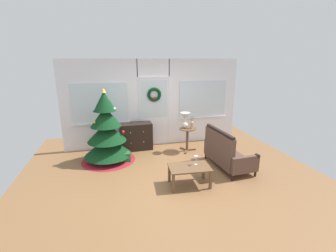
% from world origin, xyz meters
% --- Properties ---
extents(ground_plane, '(6.76, 6.76, 0.00)m').
position_xyz_m(ground_plane, '(0.00, 0.00, 0.00)').
color(ground_plane, brown).
extents(back_wall_with_door, '(5.20, 0.19, 2.55)m').
position_xyz_m(back_wall_with_door, '(0.00, 2.08, 1.28)').
color(back_wall_with_door, white).
rests_on(back_wall_with_door, ground).
extents(christmas_tree, '(1.37, 1.37, 1.88)m').
position_xyz_m(christmas_tree, '(-1.39, 1.18, 0.67)').
color(christmas_tree, '#4C331E').
rests_on(christmas_tree, ground).
extents(dresser_cabinet, '(0.91, 0.46, 0.78)m').
position_xyz_m(dresser_cabinet, '(-0.59, 1.79, 0.39)').
color(dresser_cabinet, black).
rests_on(dresser_cabinet, ground).
extents(settee_sofa, '(0.80, 1.40, 0.96)m').
position_xyz_m(settee_sofa, '(1.35, 0.08, 0.38)').
color(settee_sofa, black).
rests_on(settee_sofa, ground).
extents(side_table, '(0.50, 0.48, 0.67)m').
position_xyz_m(side_table, '(0.80, 1.31, 0.48)').
color(side_table, brown).
rests_on(side_table, ground).
extents(table_lamp, '(0.28, 0.28, 0.44)m').
position_xyz_m(table_lamp, '(0.74, 1.35, 0.96)').
color(table_lamp, silver).
rests_on(table_lamp, side_table).
extents(flower_vase, '(0.11, 0.10, 0.35)m').
position_xyz_m(flower_vase, '(0.90, 1.25, 0.79)').
color(flower_vase, tan).
rests_on(flower_vase, side_table).
extents(coffee_table, '(0.88, 0.58, 0.41)m').
position_xyz_m(coffee_table, '(0.24, -0.51, 0.35)').
color(coffee_table, brown).
rests_on(coffee_table, ground).
extents(wine_glass, '(0.08, 0.08, 0.20)m').
position_xyz_m(wine_glass, '(0.40, -0.45, 0.56)').
color(wine_glass, silver).
rests_on(wine_glass, coffee_table).
extents(gift_box, '(0.24, 0.21, 0.24)m').
position_xyz_m(gift_box, '(-0.96, 1.00, 0.12)').
color(gift_box, '#266633').
rests_on(gift_box, ground).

